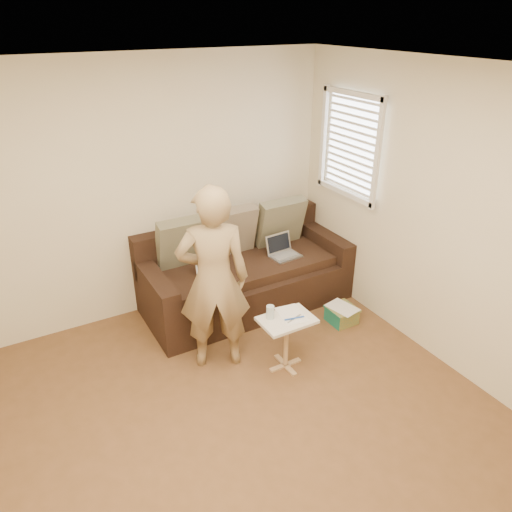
{
  "coord_description": "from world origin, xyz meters",
  "views": [
    {
      "loc": [
        -1.27,
        -2.24,
        2.9
      ],
      "look_at": [
        0.8,
        1.4,
        0.78
      ],
      "focal_mm": 33.95,
      "sensor_mm": 36.0,
      "label": 1
    }
  ],
  "objects_px": {
    "side_table": "(286,343)",
    "person": "(214,280)",
    "sofa": "(246,270)",
    "laptop_white": "(215,277)",
    "striped_box": "(342,314)",
    "laptop_silver": "(285,257)",
    "drinking_glass": "(270,312)"
  },
  "relations": [
    {
      "from": "person",
      "to": "drinking_glass",
      "type": "xyz_separation_m",
      "value": [
        0.39,
        -0.3,
        -0.28
      ]
    },
    {
      "from": "sofa",
      "to": "laptop_silver",
      "type": "distance_m",
      "value": 0.45
    },
    {
      "from": "drinking_glass",
      "to": "side_table",
      "type": "bearing_deg",
      "value": -34.67
    },
    {
      "from": "person",
      "to": "striped_box",
      "type": "xyz_separation_m",
      "value": [
        1.4,
        -0.07,
        -0.77
      ]
    },
    {
      "from": "sofa",
      "to": "drinking_glass",
      "type": "bearing_deg",
      "value": -107.46
    },
    {
      "from": "sofa",
      "to": "drinking_glass",
      "type": "distance_m",
      "value": 1.08
    },
    {
      "from": "drinking_glass",
      "to": "striped_box",
      "type": "height_order",
      "value": "drinking_glass"
    },
    {
      "from": "striped_box",
      "to": "person",
      "type": "bearing_deg",
      "value": 176.96
    },
    {
      "from": "person",
      "to": "striped_box",
      "type": "bearing_deg",
      "value": -161.62
    },
    {
      "from": "person",
      "to": "drinking_glass",
      "type": "relative_size",
      "value": 14.29
    },
    {
      "from": "laptop_silver",
      "to": "striped_box",
      "type": "distance_m",
      "value": 0.86
    },
    {
      "from": "laptop_silver",
      "to": "side_table",
      "type": "bearing_deg",
      "value": -127.01
    },
    {
      "from": "side_table",
      "to": "laptop_silver",
      "type": "bearing_deg",
      "value": 57.86
    },
    {
      "from": "striped_box",
      "to": "sofa",
      "type": "bearing_deg",
      "value": 130.8
    },
    {
      "from": "laptop_white",
      "to": "drinking_glass",
      "type": "bearing_deg",
      "value": -84.23
    },
    {
      "from": "side_table",
      "to": "person",
      "type": "bearing_deg",
      "value": 143.0
    },
    {
      "from": "laptop_silver",
      "to": "person",
      "type": "xyz_separation_m",
      "value": [
        -1.14,
        -0.62,
        0.34
      ]
    },
    {
      "from": "drinking_glass",
      "to": "person",
      "type": "bearing_deg",
      "value": 142.31
    },
    {
      "from": "sofa",
      "to": "laptop_silver",
      "type": "height_order",
      "value": "sofa"
    },
    {
      "from": "laptop_silver",
      "to": "striped_box",
      "type": "bearing_deg",
      "value": -74.09
    },
    {
      "from": "sofa",
      "to": "striped_box",
      "type": "xyz_separation_m",
      "value": [
        0.69,
        -0.8,
        -0.34
      ]
    },
    {
      "from": "sofa",
      "to": "side_table",
      "type": "height_order",
      "value": "sofa"
    },
    {
      "from": "drinking_glass",
      "to": "striped_box",
      "type": "xyz_separation_m",
      "value": [
        1.01,
        0.22,
        -0.49
      ]
    },
    {
      "from": "laptop_silver",
      "to": "laptop_white",
      "type": "relative_size",
      "value": 1.05
    },
    {
      "from": "sofa",
      "to": "side_table",
      "type": "bearing_deg",
      "value": -100.34
    },
    {
      "from": "side_table",
      "to": "striped_box",
      "type": "xyz_separation_m",
      "value": [
        0.89,
        0.31,
        -0.17
      ]
    },
    {
      "from": "laptop_silver",
      "to": "drinking_glass",
      "type": "xyz_separation_m",
      "value": [
        -0.75,
        -0.92,
        0.06
      ]
    },
    {
      "from": "side_table",
      "to": "drinking_glass",
      "type": "height_order",
      "value": "drinking_glass"
    },
    {
      "from": "side_table",
      "to": "striped_box",
      "type": "distance_m",
      "value": 0.96
    },
    {
      "from": "laptop_white",
      "to": "striped_box",
      "type": "relative_size",
      "value": 1.08
    },
    {
      "from": "sofa",
      "to": "laptop_white",
      "type": "height_order",
      "value": "sofa"
    },
    {
      "from": "laptop_silver",
      "to": "laptop_white",
      "type": "bearing_deg",
      "value": 177.39
    }
  ]
}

